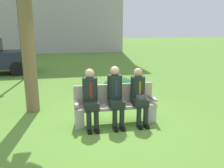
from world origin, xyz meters
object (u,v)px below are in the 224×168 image
at_px(shrub_near_bench, 119,88).
at_px(seated_man_middle, 115,93).
at_px(seated_man_left, 91,95).
at_px(seated_man_right, 139,93).
at_px(park_bench, 115,105).
at_px(street_lamp, 20,24).

bearing_deg(shrub_near_bench, seated_man_middle, -106.08).
xyz_separation_m(seated_man_left, seated_man_right, (1.13, -0.01, -0.02)).
bearing_deg(park_bench, seated_man_middle, -97.96).
height_order(seated_man_middle, shrub_near_bench, seated_man_middle).
height_order(seated_man_right, shrub_near_bench, seated_man_right).
height_order(seated_man_left, seated_man_middle, seated_man_middle).
xyz_separation_m(shrub_near_bench, street_lamp, (-3.39, 3.55, 1.99)).
bearing_deg(seated_man_right, shrub_near_bench, 89.62).
bearing_deg(park_bench, street_lamp, 117.65).
bearing_deg(shrub_near_bench, seated_man_left, -119.98).
distance_m(seated_man_left, street_lamp, 6.17).
bearing_deg(street_lamp, seated_man_middle, -63.00).
bearing_deg(seated_man_middle, shrub_near_bench, 73.92).
height_order(park_bench, seated_man_middle, seated_man_middle).
relative_size(seated_man_middle, seated_man_right, 1.05).
relative_size(seated_man_left, shrub_near_bench, 1.23).
bearing_deg(street_lamp, shrub_near_bench, -46.35).
relative_size(seated_man_right, street_lamp, 0.34).
height_order(seated_man_left, shrub_near_bench, seated_man_left).
distance_m(seated_man_left, seated_man_middle, 0.57).
height_order(shrub_near_bench, street_lamp, street_lamp).
relative_size(seated_man_left, street_lamp, 0.35).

